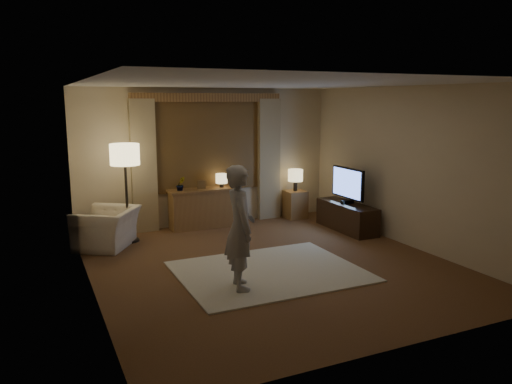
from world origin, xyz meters
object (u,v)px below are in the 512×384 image
side_table (295,204)px  person (240,227)px  armchair (107,228)px  sideboard (202,209)px  tv_stand (347,217)px

side_table → person: person is taller
armchair → sideboard: bearing=139.7°
sideboard → tv_stand: 2.71m
sideboard → tv_stand: size_ratio=0.86×
armchair → side_table: 3.83m
tv_stand → person: bearing=-147.3°
side_table → tv_stand: side_table is taller
sideboard → tv_stand: sideboard is taller
side_table → armchair: bearing=-172.0°
tv_stand → side_table: bearing=107.7°
armchair → tv_stand: bearing=112.3°
armchair → tv_stand: size_ratio=0.70×
armchair → person: bearing=57.9°
sideboard → person: person is taller
sideboard → person: 3.26m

